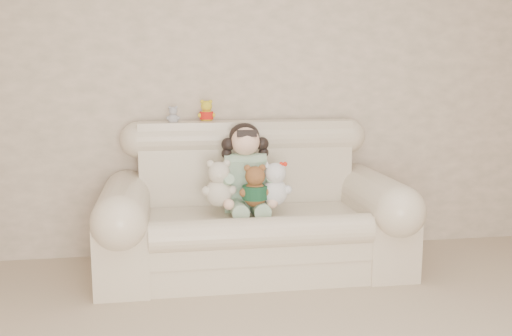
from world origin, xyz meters
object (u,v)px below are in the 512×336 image
(seated_child, at_px, (245,166))
(brown_teddy, at_px, (255,182))
(white_cat, at_px, (275,179))
(cream_teddy, at_px, (219,179))
(sofa, at_px, (254,199))

(seated_child, height_order, brown_teddy, seated_child)
(white_cat, bearing_deg, cream_teddy, 168.03)
(sofa, distance_m, seated_child, 0.24)
(sofa, relative_size, cream_teddy, 5.74)
(sofa, xyz_separation_m, brown_teddy, (-0.02, -0.15, 0.15))
(seated_child, xyz_separation_m, cream_teddy, (-0.20, -0.18, -0.05))
(brown_teddy, bearing_deg, seated_child, 114.15)
(sofa, height_order, cream_teddy, sofa)
(brown_teddy, distance_m, white_cat, 0.14)
(white_cat, bearing_deg, seated_child, 122.11)
(white_cat, xyz_separation_m, cream_teddy, (-0.37, 0.03, 0.01))
(sofa, bearing_deg, seated_child, 119.91)
(seated_child, xyz_separation_m, brown_teddy, (0.03, -0.23, -0.07))
(seated_child, relative_size, white_cat, 1.77)
(brown_teddy, bearing_deg, white_cat, 22.71)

